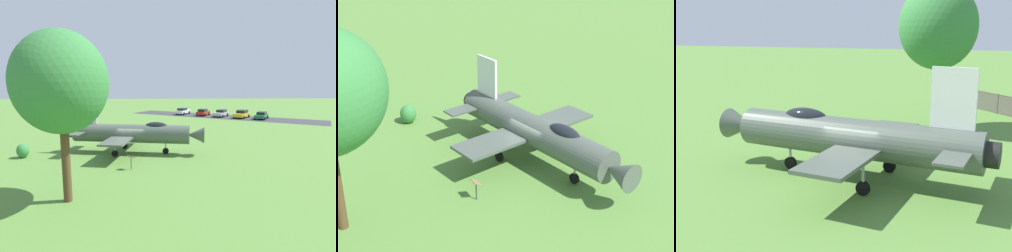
% 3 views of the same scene
% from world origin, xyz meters
% --- Properties ---
extents(ground_plane, '(200.00, 200.00, 0.00)m').
position_xyz_m(ground_plane, '(0.00, 0.00, 0.00)').
color(ground_plane, '#568438').
extents(display_jet, '(9.48, 13.27, 5.26)m').
position_xyz_m(display_jet, '(0.06, 0.37, 1.96)').
color(display_jet, '#4C564C').
rests_on(display_jet, ground_plane).
extents(shade_tree, '(5.71, 5.03, 9.54)m').
position_xyz_m(shade_tree, '(10.99, -2.67, 6.71)').
color(shade_tree, brown).
rests_on(shade_tree, ground_plane).
extents(info_plaque, '(0.60, 0.71, 1.14)m').
position_xyz_m(info_plaque, '(5.20, 0.43, 0.85)').
color(info_plaque, '#333333').
rests_on(info_plaque, ground_plane).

